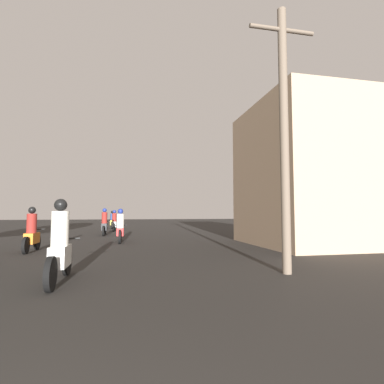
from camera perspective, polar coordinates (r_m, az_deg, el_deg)
motorcycle_white at (r=6.42m, az=-23.85°, el=-9.83°), size 0.60×2.00×1.61m
motorcycle_orange at (r=11.79m, az=-28.21°, el=-7.01°), size 0.60×1.82×1.55m
motorcycle_red at (r=14.06m, az=-13.51°, el=-6.82°), size 0.60×2.00×1.52m
motorcycle_black at (r=18.57m, az=-16.34°, el=-5.94°), size 0.60×1.98×1.60m
motorcycle_silver at (r=22.56m, az=-14.58°, el=-5.65°), size 0.60×1.99×1.53m
motorcycle_yellow at (r=26.23m, az=-14.96°, el=-5.42°), size 0.60×1.94×1.50m
building_right_near at (r=13.67m, az=21.62°, el=3.02°), size 4.90×5.57×5.87m
utility_pole_near at (r=7.25m, az=17.14°, el=11.10°), size 1.60×0.20×6.10m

